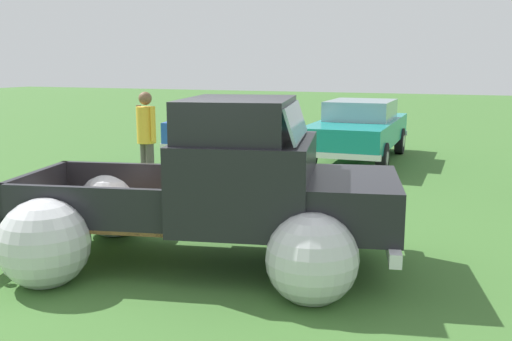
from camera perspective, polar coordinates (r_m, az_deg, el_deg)
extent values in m
plane|color=#3D6B2D|center=(6.90, -6.25, -8.94)|extent=(80.00, 80.00, 0.00)
cylinder|color=black|center=(7.39, 6.46, -4.52)|extent=(0.79, 0.38, 0.76)
cylinder|color=silver|center=(7.39, 6.46, -4.52)|extent=(0.38, 0.30, 0.34)
cylinder|color=black|center=(5.73, 5.60, -9.02)|extent=(0.79, 0.38, 0.76)
cylinder|color=silver|center=(5.73, 5.60, -9.02)|extent=(0.38, 0.30, 0.34)
cylinder|color=black|center=(8.01, -14.01, -3.58)|extent=(0.79, 0.38, 0.76)
cylinder|color=silver|center=(8.01, -14.01, -3.58)|extent=(0.38, 0.30, 0.34)
cylinder|color=black|center=(6.51, -20.03, -7.20)|extent=(0.79, 0.38, 0.76)
cylinder|color=silver|center=(6.51, -20.03, -7.20)|extent=(0.38, 0.30, 0.34)
sphere|color=silver|center=(8.04, -13.89, -3.08)|extent=(1.15, 1.15, 0.96)
sphere|color=silver|center=(6.45, -20.28, -6.82)|extent=(1.15, 1.15, 0.96)
cube|color=olive|center=(7.04, -13.83, -4.17)|extent=(2.34, 1.95, 0.04)
cube|color=black|center=(7.65, -11.79, -1.15)|extent=(2.02, 0.53, 0.50)
cube|color=black|center=(6.34, -16.48, -3.78)|extent=(2.02, 0.53, 0.50)
cube|color=black|center=(6.67, -6.09, -2.71)|extent=(0.42, 1.52, 0.50)
cube|color=black|center=(7.43, -20.93, -1.99)|extent=(0.42, 1.52, 0.50)
cube|color=black|center=(6.49, -0.88, -0.99)|extent=(1.79, 1.98, 0.95)
cube|color=black|center=(6.40, -1.78, 5.19)|extent=(1.46, 1.76, 0.45)
cube|color=#8CADB7|center=(6.31, 4.00, 4.91)|extent=(0.47, 1.46, 0.38)
cube|color=black|center=(6.44, 8.38, -3.02)|extent=(1.58, 1.86, 0.55)
sphere|color=silver|center=(7.41, 6.48, -4.16)|extent=(1.10, 1.10, 0.92)
sphere|color=silver|center=(5.69, 5.58, -8.74)|extent=(1.10, 1.10, 0.92)
cube|color=silver|center=(7.65, -22.76, -4.15)|extent=(0.55, 1.96, 0.14)
cube|color=silver|center=(6.54, 13.06, -6.01)|extent=(0.55, 1.96, 0.14)
sphere|color=red|center=(8.25, -19.74, -1.63)|extent=(0.13, 0.13, 0.11)
cylinder|color=black|center=(13.40, -1.00, 2.15)|extent=(0.33, 0.69, 0.66)
cylinder|color=silver|center=(13.40, -1.00, 2.15)|extent=(0.27, 0.33, 0.30)
cylinder|color=black|center=(13.85, -8.07, 2.32)|extent=(0.33, 0.69, 0.66)
cylinder|color=silver|center=(13.85, -8.07, 2.32)|extent=(0.27, 0.33, 0.30)
cylinder|color=black|center=(16.05, 0.93, 3.54)|extent=(0.33, 0.69, 0.66)
cylinder|color=silver|center=(16.05, 0.93, 3.54)|extent=(0.27, 0.33, 0.30)
cylinder|color=black|center=(16.42, -5.08, 3.67)|extent=(0.33, 0.69, 0.66)
cylinder|color=silver|center=(16.42, -5.08, 3.67)|extent=(0.27, 0.33, 0.30)
cube|color=blue|center=(14.86, -3.26, 4.42)|extent=(2.66, 4.52, 0.55)
cube|color=#8CADB7|center=(14.98, -3.12, 6.39)|extent=(1.94, 2.06, 0.45)
cube|color=silver|center=(16.90, -1.58, 4.31)|extent=(1.90, 0.48, 0.12)
cube|color=silver|center=(12.90, -5.43, 2.30)|extent=(1.90, 0.48, 0.12)
cylinder|color=black|center=(12.40, 12.45, 1.21)|extent=(0.21, 0.66, 0.66)
cylinder|color=silver|center=(12.40, 12.45, 1.21)|extent=(0.22, 0.30, 0.30)
cylinder|color=black|center=(12.72, 5.38, 1.65)|extent=(0.21, 0.66, 0.66)
cylinder|color=silver|center=(12.72, 5.38, 1.65)|extent=(0.22, 0.30, 0.30)
cylinder|color=black|center=(15.26, 14.09, 2.86)|extent=(0.21, 0.66, 0.66)
cylinder|color=silver|center=(15.26, 14.09, 2.86)|extent=(0.22, 0.30, 0.30)
cylinder|color=black|center=(15.52, 8.27, 3.19)|extent=(0.21, 0.66, 0.66)
cylinder|color=silver|center=(15.52, 8.27, 3.19)|extent=(0.22, 0.30, 0.30)
cube|color=teal|center=(13.90, 10.18, 3.84)|extent=(1.79, 4.58, 0.55)
cube|color=#8CADB7|center=(14.03, 10.39, 5.95)|extent=(1.50, 1.94, 0.45)
cube|color=silver|center=(16.12, 11.65, 3.79)|extent=(1.77, 0.13, 0.12)
cube|color=silver|center=(11.77, 8.09, 1.45)|extent=(1.77, 0.13, 0.12)
cylinder|color=#4C4742|center=(10.60, -10.45, 0.31)|extent=(0.20, 0.20, 0.88)
cylinder|color=#4C4742|center=(10.74, -10.97, 0.42)|extent=(0.20, 0.20, 0.88)
cylinder|color=gold|center=(10.56, -10.86, 4.46)|extent=(0.45, 0.45, 0.66)
cylinder|color=gold|center=(10.38, -10.17, 4.56)|extent=(0.12, 0.12, 0.62)
cylinder|color=brown|center=(10.74, -11.53, 4.72)|extent=(0.12, 0.12, 0.62)
sphere|color=brown|center=(10.52, -10.95, 7.05)|extent=(0.31, 0.31, 0.24)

